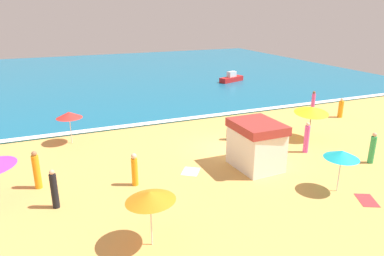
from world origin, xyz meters
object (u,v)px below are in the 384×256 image
beach_umbrella_0 (150,196)px  beachgoer_10 (341,108)px  beach_umbrella_1 (69,115)px  beach_umbrella_2 (342,154)px  beachgoer_9 (372,149)px  beachgoer_1 (229,134)px  beachgoer_0 (37,171)px  beach_umbrella_3 (312,110)px  beachgoer_7 (313,102)px  beachgoer_11 (135,170)px  lifeguard_cabana (256,144)px  beachgoer_6 (54,190)px  beachgoer_2 (249,134)px  beachgoer_3 (307,138)px  small_boat_0 (231,78)px

beach_umbrella_0 → beachgoer_10: size_ratio=1.64×
beach_umbrella_1 → beach_umbrella_2: bearing=-46.4°
beach_umbrella_1 → beachgoer_9: (14.89, -9.60, -1.02)m
beach_umbrella_0 → beachgoer_1: size_ratio=2.75×
beachgoer_0 → beachgoer_1: beachgoer_0 is taller
beach_umbrella_3 → beachgoer_7: 6.72m
beach_umbrella_0 → beachgoer_11: bearing=82.9°
beachgoer_1 → beachgoer_7: bearing=17.9°
lifeguard_cabana → beachgoer_6: bearing=-178.8°
lifeguard_cabana → beach_umbrella_2: (2.08, -3.77, 0.55)m
beachgoer_1 → beachgoer_2: 1.62m
beachgoer_11 → beachgoer_3: bearing=0.7°
beachgoer_2 → beachgoer_11: (-7.77, -2.29, 0.04)m
beach_umbrella_2 → beachgoer_1: (-1.32, 8.00, -1.43)m
beachgoer_0 → beachgoer_3: 14.68m
beach_umbrella_0 → beachgoer_2: bearing=40.0°
beach_umbrella_2 → beachgoer_6: beach_umbrella_2 is taller
lifeguard_cabana → beachgoer_2: size_ratio=1.74×
beachgoer_1 → beachgoer_3: size_ratio=0.50×
beachgoer_3 → beachgoer_6: 13.97m
beachgoer_0 → small_boat_0: (20.88, 18.98, -0.41)m
beach_umbrella_2 → small_boat_0: beach_umbrella_2 is taller
beach_umbrella_0 → beachgoer_3: bearing=24.0°
beachgoer_11 → small_boat_0: 26.36m
beach_umbrella_1 → beachgoer_2: (10.06, -4.81, -1.09)m
beachgoer_3 → beachgoer_11: 10.33m
beachgoer_3 → small_boat_0: size_ratio=0.56×
beachgoer_0 → beachgoer_1: 11.72m
beachgoer_6 → small_boat_0: (20.21, 21.17, -0.36)m
beachgoer_9 → beachgoer_11: size_ratio=1.07×
beachgoer_7 → beachgoer_9: (-3.98, -9.29, -0.02)m
lifeguard_cabana → beachgoer_6: 10.07m
beach_umbrella_1 → beachgoer_6: size_ratio=1.27×
lifeguard_cabana → beachgoer_3: (3.89, 0.61, -0.40)m
beach_umbrella_0 → beachgoer_2: 10.97m
beach_umbrella_1 → beachgoer_3: (12.61, -6.97, -0.97)m
beachgoer_1 → beach_umbrella_2: bearing=-80.6°
beachgoer_7 → beachgoer_2: bearing=-153.0°
beachgoer_0 → beachgoer_10: (21.93, 3.35, -0.19)m
beach_umbrella_0 → small_boat_0: 30.53m
beachgoer_2 → beach_umbrella_2: bearing=-83.5°
beachgoer_6 → beachgoer_11: (3.62, 0.69, -0.04)m
beach_umbrella_0 → beachgoer_9: 13.42m
beachgoer_6 → beachgoer_10: 21.97m
lifeguard_cabana → beachgoer_7: size_ratio=1.57×
beach_umbrella_1 → beach_umbrella_3: (14.38, -5.19, 0.09)m
beach_umbrella_0 → beachgoer_11: (0.59, 4.71, -1.15)m
beach_umbrella_1 → small_boat_0: bearing=35.3°
beachgoer_3 → beachgoer_1: bearing=130.8°
beachgoer_0 → small_boat_0: bearing=42.3°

